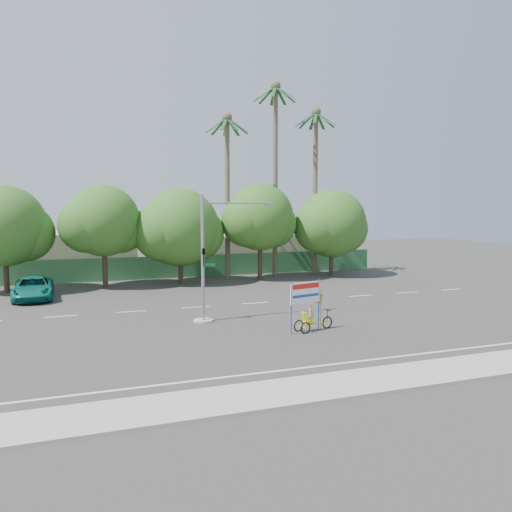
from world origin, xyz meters
name	(u,v)px	position (x,y,z in m)	size (l,w,h in m)	color
ground	(271,335)	(0.00, 0.00, 0.00)	(120.00, 120.00, 0.00)	#33302D
sidewalk_near	(348,384)	(0.00, -7.50, 0.06)	(50.00, 2.40, 0.12)	gray
fence	(184,266)	(0.00, 21.50, 1.00)	(38.00, 0.08, 2.00)	#336B3D
building_left	(66,254)	(-10.00, 26.00, 2.00)	(12.00, 8.00, 4.00)	#C2B19A
building_right	(252,251)	(8.00, 26.00, 1.80)	(14.00, 8.00, 3.60)	#C2B19A
tree_far_left	(3,228)	(-14.05, 18.00, 4.76)	(7.14, 6.00, 7.96)	#473828
tree_left	(103,223)	(-7.05, 18.00, 5.06)	(6.66, 5.60, 8.07)	#473828
tree_center	(179,230)	(-1.05, 18.00, 4.47)	(7.62, 6.40, 7.85)	#473828
tree_right	(260,220)	(5.95, 18.00, 5.24)	(6.90, 5.80, 8.36)	#473828
tree_far_right	(331,225)	(12.95, 18.00, 4.64)	(7.38, 6.20, 7.94)	#473828
palm_tall	(275,161)	(8.00, 19.50, 10.46)	(3.73, 3.79, 17.45)	#70604C
palm_mid	(315,174)	(12.00, 19.50, 9.40)	(3.73, 3.79, 15.45)	#70604C
palm_short	(227,178)	(3.50, 19.50, 8.86)	(3.73, 3.79, 14.45)	#70604C
traffic_signal	(208,269)	(-2.20, 3.98, 2.92)	(4.72, 1.10, 7.00)	gray
trike_billboard	(309,310)	(2.09, 0.04, 1.09)	(2.69, 0.98, 2.70)	black
pickup_truck	(33,288)	(-11.94, 14.51, 0.76)	(2.53, 5.49, 1.53)	#0F6E66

